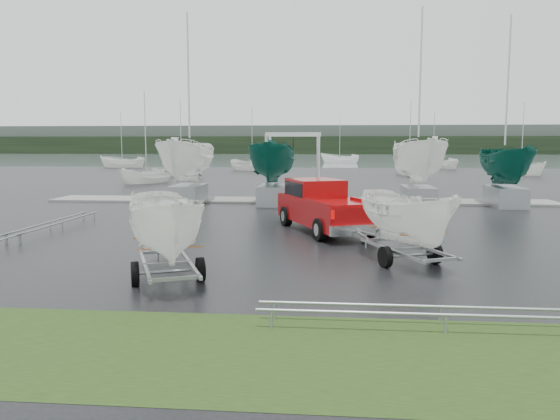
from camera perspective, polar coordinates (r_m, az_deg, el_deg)
The scene contains 24 objects.
ground_plane at distance 19.99m, azimuth -0.17°, elevation -2.99°, with size 120.00×120.00×0.00m, color black.
lake at distance 119.66m, azimuth 4.38°, elevation 5.26°, with size 300.00×300.00×0.00m, color slate.
grass_verge at distance 9.45m, azimuth -6.71°, elevation -14.46°, with size 40.00×40.00×0.00m, color #1D3113.
dock at distance 32.83m, azimuth 1.97°, elevation 0.99°, with size 30.00×3.00×0.12m, color gray.
treeline at distance 189.61m, azimuth 4.72°, elevation 6.77°, with size 300.00×8.00×6.00m, color black.
far_hill at distance 197.61m, azimuth 4.75°, elevation 7.36°, with size 300.00×6.00×10.00m, color #4C5651.
pickup_truck at distance 21.81m, azimuth 4.39°, elevation 0.60°, with size 4.23×6.35×2.01m.
trailer_hitched at distance 15.84m, azimuth 13.34°, elevation 3.85°, with size 2.49×3.78×4.87m.
trailer_parked at distance 13.73m, azimuth -11.94°, elevation 4.09°, with size 2.49×3.77×5.17m.
boat_hoist at distance 32.68m, azimuth 1.38°, elevation 5.57°, with size 3.30×2.18×4.12m.
keelboat_0 at distance 31.66m, azimuth -9.67°, elevation 8.13°, with size 2.61×3.20×10.79m.
keelboat_1 at distance 30.97m, azimuth -0.69°, elevation 7.84°, with size 2.48×3.20×7.69m.
keelboat_2 at distance 30.99m, azimuth 14.44°, elevation 8.14°, with size 2.65×3.20×10.82m.
keelboat_3 at distance 32.36m, azimuth 22.71°, elevation 6.49°, with size 2.22×3.20×10.38m.
mast_rack_0 at distance 23.49m, azimuth -22.35°, elevation -1.16°, with size 0.56×6.50×0.06m.
mast_rack_2 at distance 10.78m, azimuth 16.72°, elevation -10.05°, with size 7.00×0.56×0.06m.
moored_boat_0 at distance 49.58m, azimuth -13.74°, elevation 2.76°, with size 2.92×2.94×10.80m.
moored_boat_1 at distance 70.76m, azimuth -2.92°, elevation 4.13°, with size 3.48×3.45×11.38m.
moored_boat_2 at distance 62.74m, azimuth 13.32°, elevation 3.60°, with size 2.68×2.73×10.97m.
moored_boat_3 at distance 78.44m, azimuth 15.68°, elevation 4.16°, with size 3.52×3.49×11.43m.
moored_boat_4 at distance 82.80m, azimuth -16.14°, elevation 4.28°, with size 3.05×2.99×11.54m.
moored_boat_5 at distance 98.83m, azimuth 6.24°, elevation 4.89°, with size 3.55×3.50×11.61m.
moored_boat_6 at distance 66.80m, azimuth 23.84°, elevation 3.39°, with size 3.32×3.34×11.17m.
moored_boat_7 at distance 58.84m, azimuth -10.23°, elevation 3.47°, with size 3.41×3.40×11.17m.
Camera 1 is at (1.86, -19.60, 3.44)m, focal length 35.00 mm.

